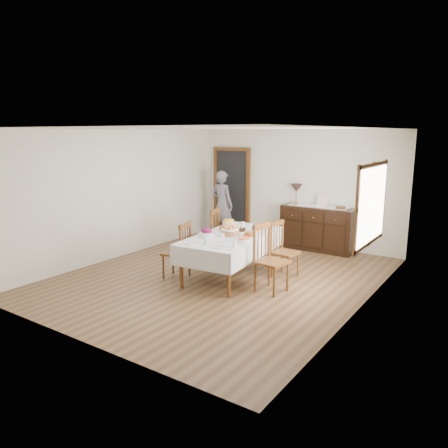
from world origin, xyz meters
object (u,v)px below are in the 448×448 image
Objects in this scene: chair_left_near at (179,250)px; chair_right_far at (283,249)px; chair_right_near at (269,257)px; sideboard at (318,228)px; chair_left_far at (208,236)px; person at (222,202)px; dining_table at (232,240)px; table_lamp at (296,189)px.

chair_left_near reaches higher than chair_right_far.
sideboard is at bearing 14.39° from chair_right_near.
chair_right_far is 0.63× the size of sideboard.
person is (-0.94, 1.87, 0.33)m from chair_left_far.
dining_table is at bearing 80.59° from chair_right_near.
table_lamp is (-0.55, 0.01, 0.83)m from sideboard.
chair_left_far is 1.09× the size of chair_right_far.
chair_right_near is (1.74, -0.71, 0.01)m from chair_left_far.
chair_left_far reaches higher than chair_right_far.
person is (-2.54, 1.81, 0.37)m from chair_right_far.
chair_right_near is 0.63× the size of person.
sideboard is at bearing 147.10° from chair_left_near.
chair_left_far is 2.56m from sideboard.
sideboard is (1.41, 2.14, -0.07)m from chair_left_far.
sideboard is (-0.33, 2.85, -0.08)m from chair_right_near.
table_lamp reaches higher than chair_left_far.
table_lamp is (-0.74, 2.09, 0.81)m from chair_right_far.
dining_table is 2.12× the size of chair_left_far.
chair_left_far is (-0.11, 1.03, 0.04)m from chair_left_near.
person is (-2.35, -0.27, 0.40)m from sideboard.
chair_left_far is at bearing 146.93° from dining_table.
chair_left_near is 3.43m from sideboard.
table_lamp is (-0.88, 2.86, 0.75)m from chair_right_near.
chair_right_far is at bearing 17.66° from chair_right_near.
table_lamp is (0.74, 3.18, 0.81)m from chair_left_near.
chair_right_near is at bearing 143.94° from person.
chair_left_near is 1.04m from chair_left_far.
dining_table is at bearing -90.60° from table_lamp.
person reaches higher than chair_left_near.
chair_left_far reaches higher than sideboard.
person reaches higher than sideboard.
chair_left_near is at bearing 108.95° from chair_right_near.
person is at bearing 121.96° from dining_table.
chair_right_far is 2.36m from table_lamp.
dining_table is 0.94m from chair_left_far.
dining_table is 2.66m from table_lamp.
dining_table is at bearing 119.17° from chair_left_near.
chair_right_near is 0.69× the size of sideboard.
sideboard is 0.91× the size of person.
chair_right_far is at bearing -70.40° from table_lamp.
table_lamp is (0.03, 2.58, 0.65)m from dining_table.
chair_right_near reaches higher than chair_left_near.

